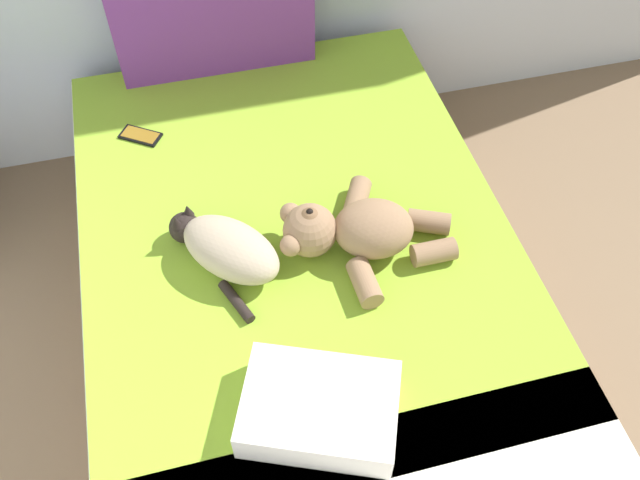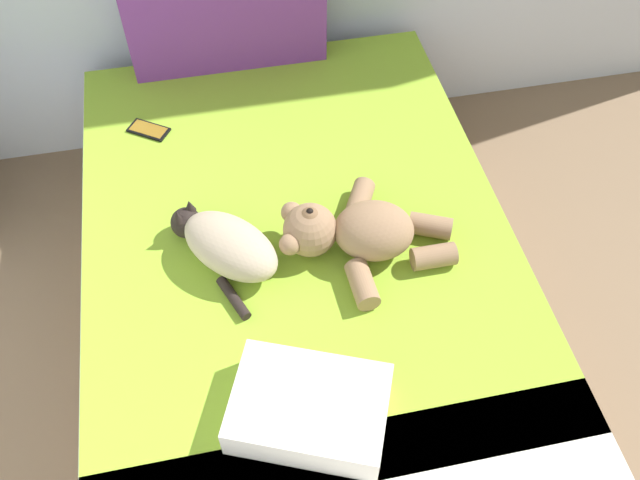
{
  "view_description": "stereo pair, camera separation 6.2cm",
  "coord_description": "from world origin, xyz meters",
  "px_view_note": "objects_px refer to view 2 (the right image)",
  "views": [
    {
      "loc": [
        1.01,
        1.73,
        2.21
      ],
      "look_at": [
        1.34,
        3.01,
        0.53
      ],
      "focal_mm": 38.4,
      "sensor_mm": 36.0,
      "label": 1
    },
    {
      "loc": [
        1.07,
        1.72,
        2.21
      ],
      "look_at": [
        1.34,
        3.01,
        0.53
      ],
      "focal_mm": 38.4,
      "sensor_mm": 36.0,
      "label": 2
    }
  ],
  "objects_px": {
    "bed": "(299,274)",
    "cat": "(226,244)",
    "cell_phone": "(149,130)",
    "teddy_bear": "(355,232)",
    "throw_pillow": "(309,408)",
    "patterned_cushion": "(225,8)"
  },
  "relations": [
    {
      "from": "bed",
      "to": "patterned_cushion",
      "type": "xyz_separation_m",
      "value": [
        -0.1,
        0.92,
        0.49
      ]
    },
    {
      "from": "bed",
      "to": "teddy_bear",
      "type": "relative_size",
      "value": 3.54
    },
    {
      "from": "bed",
      "to": "throw_pillow",
      "type": "distance_m",
      "value": 0.71
    },
    {
      "from": "bed",
      "to": "cat",
      "type": "height_order",
      "value": "cat"
    },
    {
      "from": "bed",
      "to": "cell_phone",
      "type": "relative_size",
      "value": 12.36
    },
    {
      "from": "cell_phone",
      "to": "throw_pillow",
      "type": "relative_size",
      "value": 0.41
    },
    {
      "from": "cat",
      "to": "cell_phone",
      "type": "height_order",
      "value": "cat"
    },
    {
      "from": "teddy_bear",
      "to": "throw_pillow",
      "type": "bearing_deg",
      "value": -115.08
    },
    {
      "from": "patterned_cushion",
      "to": "cell_phone",
      "type": "height_order",
      "value": "patterned_cushion"
    },
    {
      "from": "patterned_cushion",
      "to": "cell_phone",
      "type": "bearing_deg",
      "value": -135.1
    },
    {
      "from": "patterned_cushion",
      "to": "teddy_bear",
      "type": "distance_m",
      "value": 1.07
    },
    {
      "from": "patterned_cushion",
      "to": "throw_pillow",
      "type": "height_order",
      "value": "patterned_cushion"
    },
    {
      "from": "cell_phone",
      "to": "throw_pillow",
      "type": "xyz_separation_m",
      "value": [
        0.37,
        -1.21,
        0.05
      ]
    },
    {
      "from": "cell_phone",
      "to": "throw_pillow",
      "type": "bearing_deg",
      "value": -73.21
    },
    {
      "from": "teddy_bear",
      "to": "cat",
      "type": "bearing_deg",
      "value": 174.51
    },
    {
      "from": "patterned_cushion",
      "to": "teddy_bear",
      "type": "height_order",
      "value": "patterned_cushion"
    },
    {
      "from": "teddy_bear",
      "to": "throw_pillow",
      "type": "relative_size",
      "value": 1.42
    },
    {
      "from": "cat",
      "to": "cell_phone",
      "type": "xyz_separation_m",
      "value": [
        -0.22,
        0.64,
        -0.07
      ]
    },
    {
      "from": "patterned_cushion",
      "to": "cell_phone",
      "type": "xyz_separation_m",
      "value": [
        -0.35,
        -0.35,
        -0.24
      ]
    },
    {
      "from": "cell_phone",
      "to": "teddy_bear",
      "type": "bearing_deg",
      "value": -47.78
    },
    {
      "from": "cell_phone",
      "to": "throw_pillow",
      "type": "height_order",
      "value": "throw_pillow"
    },
    {
      "from": "patterned_cushion",
      "to": "cat",
      "type": "xyz_separation_m",
      "value": [
        -0.13,
        -0.99,
        -0.17
      ]
    }
  ]
}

